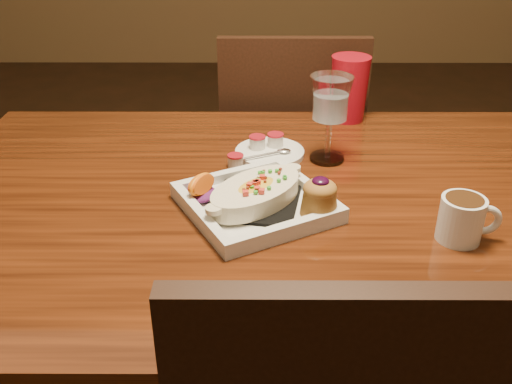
{
  "coord_description": "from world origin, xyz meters",
  "views": [
    {
      "loc": [
        -0.09,
        -0.96,
        1.29
      ],
      "look_at": [
        -0.1,
        -0.02,
        0.77
      ],
      "focal_mm": 40.0,
      "sensor_mm": 36.0,
      "label": 1
    }
  ],
  "objects_px": {
    "coffee_mug": "(463,217)",
    "red_tumbler": "(349,89)",
    "table": "(305,238)",
    "chair_far": "(288,165)",
    "saucer": "(268,150)",
    "plate": "(262,197)",
    "goblet": "(330,103)"
  },
  "relations": [
    {
      "from": "table",
      "to": "chair_far",
      "type": "height_order",
      "value": "chair_far"
    },
    {
      "from": "chair_far",
      "to": "red_tumbler",
      "type": "bearing_deg",
      "value": 119.65
    },
    {
      "from": "coffee_mug",
      "to": "red_tumbler",
      "type": "bearing_deg",
      "value": 105.0
    },
    {
      "from": "table",
      "to": "plate",
      "type": "bearing_deg",
      "value": -147.86
    },
    {
      "from": "table",
      "to": "chair_far",
      "type": "distance_m",
      "value": 0.65
    },
    {
      "from": "chair_far",
      "to": "goblet",
      "type": "height_order",
      "value": "goblet"
    },
    {
      "from": "goblet",
      "to": "red_tumbler",
      "type": "relative_size",
      "value": 1.16
    },
    {
      "from": "saucer",
      "to": "red_tumbler",
      "type": "bearing_deg",
      "value": 46.33
    },
    {
      "from": "table",
      "to": "plate",
      "type": "height_order",
      "value": "plate"
    },
    {
      "from": "plate",
      "to": "coffee_mug",
      "type": "xyz_separation_m",
      "value": [
        0.33,
        -0.09,
        0.01
      ]
    },
    {
      "from": "table",
      "to": "coffee_mug",
      "type": "height_order",
      "value": "coffee_mug"
    },
    {
      "from": "plate",
      "to": "goblet",
      "type": "relative_size",
      "value": 1.76
    },
    {
      "from": "coffee_mug",
      "to": "saucer",
      "type": "height_order",
      "value": "coffee_mug"
    },
    {
      "from": "coffee_mug",
      "to": "red_tumbler",
      "type": "distance_m",
      "value": 0.56
    },
    {
      "from": "coffee_mug",
      "to": "plate",
      "type": "bearing_deg",
      "value": 167.47
    },
    {
      "from": "chair_far",
      "to": "red_tumbler",
      "type": "xyz_separation_m",
      "value": [
        0.13,
        -0.23,
        0.32
      ]
    },
    {
      "from": "chair_far",
      "to": "red_tumbler",
      "type": "relative_size",
      "value": 5.8
    },
    {
      "from": "goblet",
      "to": "red_tumbler",
      "type": "distance_m",
      "value": 0.25
    },
    {
      "from": "chair_far",
      "to": "red_tumbler",
      "type": "height_order",
      "value": "chair_far"
    },
    {
      "from": "chair_far",
      "to": "coffee_mug",
      "type": "distance_m",
      "value": 0.86
    },
    {
      "from": "chair_far",
      "to": "coffee_mug",
      "type": "bearing_deg",
      "value": 107.61
    },
    {
      "from": "red_tumbler",
      "to": "table",
      "type": "bearing_deg",
      "value": -108.1
    },
    {
      "from": "table",
      "to": "saucer",
      "type": "xyz_separation_m",
      "value": [
        -0.07,
        0.19,
        0.11
      ]
    },
    {
      "from": "table",
      "to": "coffee_mug",
      "type": "bearing_deg",
      "value": -30.83
    },
    {
      "from": "red_tumbler",
      "to": "plate",
      "type": "bearing_deg",
      "value": -115.56
    },
    {
      "from": "table",
      "to": "red_tumbler",
      "type": "bearing_deg",
      "value": 71.9
    },
    {
      "from": "plate",
      "to": "goblet",
      "type": "xyz_separation_m",
      "value": [
        0.14,
        0.22,
        0.1
      ]
    },
    {
      "from": "plate",
      "to": "red_tumbler",
      "type": "xyz_separation_m",
      "value": [
        0.22,
        0.45,
        0.05
      ]
    },
    {
      "from": "plate",
      "to": "chair_far",
      "type": "bearing_deg",
      "value": 54.22
    },
    {
      "from": "table",
      "to": "saucer",
      "type": "distance_m",
      "value": 0.23
    },
    {
      "from": "table",
      "to": "coffee_mug",
      "type": "relative_size",
      "value": 14.33
    },
    {
      "from": "chair_far",
      "to": "plate",
      "type": "xyz_separation_m",
      "value": [
        -0.09,
        -0.68,
        0.27
      ]
    }
  ]
}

